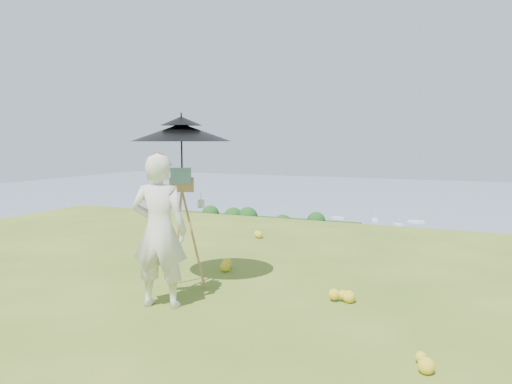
% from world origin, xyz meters
% --- Properties ---
extents(ground, '(14.00, 14.00, 0.00)m').
position_xyz_m(ground, '(0.00, 0.00, 0.00)').
color(ground, '#4D6A1E').
rests_on(ground, ground).
extents(bay_water, '(700.00, 700.00, 0.00)m').
position_xyz_m(bay_water, '(0.00, 240.00, -34.00)').
color(bay_water, slate).
rests_on(bay_water, ground).
extents(peninsula, '(90.00, 60.00, 12.00)m').
position_xyz_m(peninsula, '(-75.00, 155.00, -29.00)').
color(peninsula, '#103D12').
rests_on(peninsula, bay_water).
extents(slope_trees, '(110.00, 50.00, 6.00)m').
position_xyz_m(slope_trees, '(0.00, 35.00, -15.00)').
color(slope_trees, '#174D17').
rests_on(slope_trees, forest_slope).
extents(harbor_town, '(110.00, 22.00, 5.00)m').
position_xyz_m(harbor_town, '(0.00, 75.00, -29.50)').
color(harbor_town, silver).
rests_on(harbor_town, shoreline_tier).
extents(moored_boats, '(140.00, 140.00, 0.70)m').
position_xyz_m(moored_boats, '(-12.50, 161.00, -33.65)').
color(moored_boats, silver).
rests_on(moored_boats, bay_water).
extents(wildflowers, '(10.00, 10.50, 0.12)m').
position_xyz_m(wildflowers, '(0.00, 0.25, 0.06)').
color(wildflowers, yellow).
rests_on(wildflowers, ground).
extents(painter, '(0.66, 0.52, 1.61)m').
position_xyz_m(painter, '(-0.43, 1.02, 0.80)').
color(painter, beige).
rests_on(painter, ground).
extents(field_easel, '(0.71, 0.71, 1.43)m').
position_xyz_m(field_easel, '(-0.53, 1.62, 0.71)').
color(field_easel, '#8F5F3C').
rests_on(field_easel, ground).
extents(sun_umbrella, '(1.41, 1.41, 0.87)m').
position_xyz_m(sun_umbrella, '(-0.54, 1.65, 1.61)').
color(sun_umbrella, black).
rests_on(sun_umbrella, field_easel).
extents(painter_cap, '(0.25, 0.27, 0.10)m').
position_xyz_m(painter_cap, '(-0.43, 1.02, 1.56)').
color(painter_cap, pink).
rests_on(painter_cap, painter).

